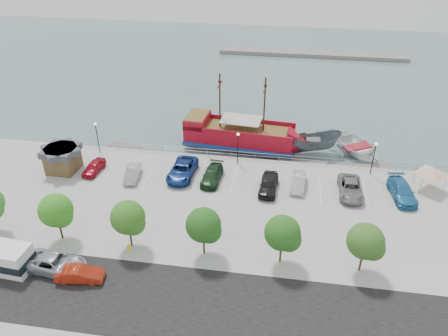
# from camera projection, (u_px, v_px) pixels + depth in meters

# --- Properties ---
(ground) EXTENTS (160.00, 160.00, 0.00)m
(ground) POSITION_uv_depth(u_px,v_px,m) (230.00, 200.00, 49.33)
(ground) COLOR #4F6568
(street) EXTENTS (100.00, 8.00, 0.04)m
(street) POSITION_uv_depth(u_px,v_px,m) (202.00, 305.00, 35.37)
(street) COLOR black
(street) RESTS_ON land_slab
(sidewalk) EXTENTS (100.00, 4.00, 0.05)m
(sidewalk) POSITION_uv_depth(u_px,v_px,m) (215.00, 254.00, 40.40)
(sidewalk) COLOR #A3A3A2
(sidewalk) RESTS_ON land_slab
(seawall_railing) EXTENTS (50.00, 0.06, 1.00)m
(seawall_railing) POSITION_uv_depth(u_px,v_px,m) (239.00, 155.00, 55.08)
(seawall_railing) COLOR gray
(seawall_railing) RESTS_ON land_slab
(far_shore) EXTENTS (40.00, 3.00, 0.80)m
(far_shore) POSITION_uv_depth(u_px,v_px,m) (312.00, 54.00, 93.99)
(far_shore) COLOR gray
(far_shore) RESTS_ON ground
(pirate_ship) EXTENTS (17.24, 6.14, 10.76)m
(pirate_ship) POSITION_uv_depth(u_px,v_px,m) (248.00, 137.00, 58.53)
(pirate_ship) COLOR maroon
(pirate_ship) RESTS_ON ground
(patrol_boat) EXTENTS (7.95, 4.78, 2.89)m
(patrol_boat) POSITION_uv_depth(u_px,v_px,m) (313.00, 144.00, 57.53)
(patrol_boat) COLOR #535E63
(patrol_boat) RESTS_ON ground
(speedboat) EXTENTS (8.93, 9.72, 1.64)m
(speedboat) POSITION_uv_depth(u_px,v_px,m) (357.00, 148.00, 57.86)
(speedboat) COLOR white
(speedboat) RESTS_ON ground
(dock_west) EXTENTS (6.71, 3.71, 0.37)m
(dock_west) POSITION_uv_depth(u_px,v_px,m) (131.00, 150.00, 58.89)
(dock_west) COLOR #67605A
(dock_west) RESTS_ON ground
(dock_mid) EXTENTS (6.44, 2.36, 0.36)m
(dock_mid) POSITION_uv_depth(u_px,v_px,m) (302.00, 163.00, 55.92)
(dock_mid) COLOR slate
(dock_mid) RESTS_ON ground
(dock_east) EXTENTS (6.61, 3.46, 0.36)m
(dock_east) POSITION_uv_depth(u_px,v_px,m) (370.00, 168.00, 54.82)
(dock_east) COLOR slate
(dock_east) RESTS_ON ground
(shed) EXTENTS (3.90, 3.90, 3.06)m
(shed) POSITION_uv_depth(u_px,v_px,m) (62.00, 158.00, 52.16)
(shed) COLOR brown
(shed) RESTS_ON land_slab
(canopy_tent) EXTENTS (4.17, 4.17, 3.28)m
(canopy_tent) POSITION_uv_depth(u_px,v_px,m) (433.00, 167.00, 48.12)
(canopy_tent) COLOR slate
(canopy_tent) RESTS_ON land_slab
(street_van) EXTENTS (5.85, 3.13, 1.56)m
(street_van) POSITION_uv_depth(u_px,v_px,m) (55.00, 263.00, 38.34)
(street_van) COLOR #A2A7B0
(street_van) RESTS_ON street
(street_sedan) EXTENTS (4.23, 1.93, 1.35)m
(street_sedan) POSITION_uv_depth(u_px,v_px,m) (80.00, 274.00, 37.40)
(street_sedan) COLOR #B72913
(street_sedan) RESTS_ON street
(fire_hydrant) EXTENTS (0.29, 0.29, 0.84)m
(fire_hydrant) POSITION_uv_depth(u_px,v_px,m) (129.00, 248.00, 40.54)
(fire_hydrant) COLOR yellow
(fire_hydrant) RESTS_ON sidewalk
(lamp_post_left) EXTENTS (0.36, 0.36, 4.28)m
(lamp_post_left) POSITION_uv_depth(u_px,v_px,m) (97.00, 132.00, 55.06)
(lamp_post_left) COLOR black
(lamp_post_left) RESTS_ON land_slab
(lamp_post_mid) EXTENTS (0.36, 0.36, 4.28)m
(lamp_post_mid) POSITION_uv_depth(u_px,v_px,m) (238.00, 143.00, 52.71)
(lamp_post_mid) COLOR black
(lamp_post_mid) RESTS_ON land_slab
(lamp_post_right) EXTENTS (0.36, 0.36, 4.28)m
(lamp_post_right) POSITION_uv_depth(u_px,v_px,m) (374.00, 153.00, 50.63)
(lamp_post_right) COLOR black
(lamp_post_right) RESTS_ON land_slab
(tree_b) EXTENTS (3.30, 3.20, 5.00)m
(tree_b) POSITION_uv_depth(u_px,v_px,m) (57.00, 212.00, 40.55)
(tree_b) COLOR #473321
(tree_b) RESTS_ON sidewalk
(tree_c) EXTENTS (3.30, 3.20, 5.00)m
(tree_c) POSITION_uv_depth(u_px,v_px,m) (129.00, 219.00, 39.64)
(tree_c) COLOR #473321
(tree_c) RESTS_ON sidewalk
(tree_d) EXTENTS (3.30, 3.20, 5.00)m
(tree_d) POSITION_uv_depth(u_px,v_px,m) (205.00, 227.00, 38.72)
(tree_d) COLOR #473321
(tree_d) RESTS_ON sidewalk
(tree_e) EXTENTS (3.30, 3.20, 5.00)m
(tree_e) POSITION_uv_depth(u_px,v_px,m) (284.00, 234.00, 37.81)
(tree_e) COLOR #473321
(tree_e) RESTS_ON sidewalk
(tree_f) EXTENTS (3.30, 3.20, 5.00)m
(tree_f) POSITION_uv_depth(u_px,v_px,m) (367.00, 243.00, 36.90)
(tree_f) COLOR #473321
(tree_f) RESTS_ON sidewalk
(parked_car_a) EXTENTS (1.95, 4.03, 1.33)m
(parked_car_a) POSITION_uv_depth(u_px,v_px,m) (94.00, 167.00, 52.28)
(parked_car_a) COLOR #AD1325
(parked_car_a) RESTS_ON land_slab
(parked_car_b) EXTENTS (1.91, 4.21, 1.34)m
(parked_car_b) POSITION_uv_depth(u_px,v_px,m) (133.00, 173.00, 51.08)
(parked_car_b) COLOR #A6A6A6
(parked_car_b) RESTS_ON land_slab
(parked_car_c) EXTENTS (3.00, 6.05, 1.65)m
(parked_car_c) POSITION_uv_depth(u_px,v_px,m) (182.00, 170.00, 51.40)
(parked_car_c) COLOR navy
(parked_car_c) RESTS_ON land_slab
(parked_car_d) EXTENTS (2.30, 5.06, 1.44)m
(parked_car_d) POSITION_uv_depth(u_px,v_px,m) (212.00, 175.00, 50.63)
(parked_car_d) COLOR #17321A
(parked_car_d) RESTS_ON land_slab
(parked_car_e) EXTENTS (2.21, 4.97, 1.66)m
(parked_car_e) POSITION_uv_depth(u_px,v_px,m) (269.00, 184.00, 48.86)
(parked_car_e) COLOR black
(parked_car_e) RESTS_ON land_slab
(parked_car_f) EXTENTS (1.84, 4.44, 1.43)m
(parked_car_f) POSITION_uv_depth(u_px,v_px,m) (298.00, 182.00, 49.47)
(parked_car_f) COLOR silver
(parked_car_f) RESTS_ON land_slab
(parked_car_g) EXTENTS (2.55, 5.47, 1.52)m
(parked_car_g) POSITION_uv_depth(u_px,v_px,m) (351.00, 188.00, 48.29)
(parked_car_g) COLOR gray
(parked_car_g) RESTS_ON land_slab
(parked_car_h) EXTENTS (2.91, 5.70, 1.58)m
(parked_car_h) POSITION_uv_depth(u_px,v_px,m) (402.00, 191.00, 47.75)
(parked_car_h) COLOR teal
(parked_car_h) RESTS_ON land_slab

